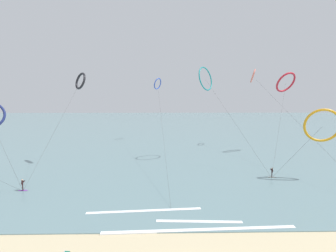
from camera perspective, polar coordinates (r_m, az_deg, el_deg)
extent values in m
cube|color=slate|center=(122.50, -0.69, 0.45)|extent=(400.00, 200.00, 0.08)
ellipsoid|color=purple|center=(40.81, -31.78, -13.15)|extent=(1.40, 0.40, 0.06)
cylinder|color=black|center=(40.54, -31.83, -12.64)|extent=(0.12, 0.12, 0.80)
cylinder|color=black|center=(40.81, -31.81, -12.51)|extent=(0.12, 0.12, 0.80)
cube|color=black|center=(40.46, -31.88, -11.62)|extent=(0.33, 0.38, 0.62)
sphere|color=tan|center=(40.33, -31.92, -11.05)|extent=(0.22, 0.22, 0.22)
cylinder|color=black|center=(40.33, -31.81, -11.60)|extent=(0.49, 0.31, 0.39)
cylinder|color=black|center=(40.75, -31.78, -11.41)|extent=(0.49, 0.31, 0.39)
ellipsoid|color=silver|center=(44.05, 23.89, -11.28)|extent=(1.40, 0.40, 0.06)
cylinder|color=black|center=(44.05, 23.90, -10.70)|extent=(0.12, 0.12, 0.80)
cylinder|color=black|center=(43.79, 23.92, -10.80)|extent=(0.12, 0.12, 0.80)
cube|color=black|center=(43.72, 23.96, -9.86)|extent=(0.30, 0.37, 0.62)
sphere|color=tan|center=(43.61, 23.98, -9.33)|extent=(0.22, 0.22, 0.22)
cylinder|color=black|center=(44.02, 23.88, -9.68)|extent=(0.50, 0.27, 0.39)
cylinder|color=black|center=(43.60, 23.91, -9.83)|extent=(0.50, 0.27, 0.39)
cylinder|color=#3F3F3F|center=(39.73, -34.59, -5.84)|extent=(3.07, 1.24, 10.92)
torus|color=orange|center=(44.65, 33.38, 0.12)|extent=(5.64, 2.61, 5.49)
cylinder|color=#3F3F3F|center=(44.01, 28.70, -5.76)|extent=(7.08, 1.34, 8.84)
torus|color=#EA7260|center=(70.36, 19.95, 11.39)|extent=(2.66, 4.08, 3.77)
cylinder|color=#3F3F3F|center=(52.19, 27.97, 1.97)|extent=(1.19, 40.13, 19.40)
torus|color=#2647B7|center=(75.61, -2.54, 10.22)|extent=(3.09, 3.88, 3.61)
cylinder|color=#3F3F3F|center=(51.25, -1.63, 1.79)|extent=(2.85, 48.74, 17.84)
torus|color=red|center=(64.04, 26.69, 9.46)|extent=(6.06, 4.81, 4.75)
cylinder|color=#3F3F3F|center=(53.19, 25.54, 0.85)|extent=(11.24, 18.87, 16.97)
torus|color=black|center=(50.43, -20.50, 10.21)|extent=(3.50, 3.50, 3.48)
cylinder|color=#3F3F3F|center=(44.49, -25.50, -0.42)|extent=(3.83, 14.69, 16.55)
torus|color=teal|center=(51.52, 9.10, 11.28)|extent=(4.36, 4.86, 5.12)
cylinder|color=#3F3F3F|center=(46.49, 15.91, 0.76)|extent=(9.31, 12.68, 17.37)
cube|color=white|center=(26.08, 7.77, -23.76)|extent=(19.82, 1.33, 0.12)
cube|color=white|center=(27.47, 7.57, -22.08)|extent=(9.29, 0.95, 0.12)
cube|color=white|center=(29.55, -5.72, -19.87)|extent=(13.49, 1.47, 0.12)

